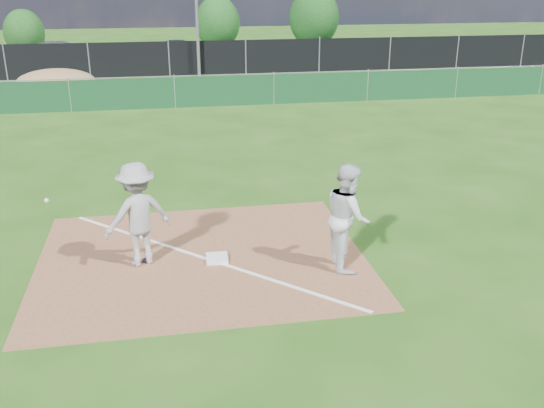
{
  "coord_description": "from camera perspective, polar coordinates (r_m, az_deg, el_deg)",
  "views": [
    {
      "loc": [
        -0.58,
        -9.31,
        4.97
      ],
      "look_at": [
        1.33,
        1.0,
        1.0
      ],
      "focal_mm": 40.0,
      "sensor_mm": 36.0,
      "label": 1
    }
  ],
  "objects": [
    {
      "name": "car_left",
      "position": [
        38.36,
        -19.17,
        13.34
      ],
      "size": [
        4.57,
        2.36,
        1.49
      ],
      "primitive_type": "imported",
      "rotation": [
        0.0,
        0.0,
        1.71
      ],
      "color": "#B4B6BC",
      "rests_on": "parking_lot"
    },
    {
      "name": "play_at_first",
      "position": [
        11.05,
        -12.53,
        -0.97
      ],
      "size": [
        2.26,
        1.14,
        1.91
      ],
      "color": "#A4A4A7",
      "rests_on": "infield_dirt"
    },
    {
      "name": "tree_mid",
      "position": [
        43.67,
        -5.14,
        16.61
      ],
      "size": [
        3.07,
        3.07,
        3.65
      ],
      "color": "#382316",
      "rests_on": "ground"
    },
    {
      "name": "dirt_mound",
      "position": [
        28.5,
        -19.65,
        10.72
      ],
      "size": [
        3.38,
        2.6,
        1.17
      ],
      "primitive_type": "ellipsoid",
      "color": "olive",
      "rests_on": "ground"
    },
    {
      "name": "ground",
      "position": [
        19.94,
        -8.55,
        6.09
      ],
      "size": [
        90.0,
        90.0,
        0.0
      ],
      "primitive_type": "plane",
      "color": "#214C10",
      "rests_on": "ground"
    },
    {
      "name": "parking_lot",
      "position": [
        37.64,
        -9.77,
        12.88
      ],
      "size": [
        46.0,
        9.0,
        0.01
      ],
      "primitive_type": "cube",
      "color": "black",
      "rests_on": "ground"
    },
    {
      "name": "tree_left",
      "position": [
        42.93,
        -22.29,
        14.69
      ],
      "size": [
        2.52,
        2.52,
        2.99
      ],
      "color": "#382316",
      "rests_on": "ground"
    },
    {
      "name": "first_base",
      "position": [
        11.3,
        -5.21,
        -5.1
      ],
      "size": [
        0.41,
        0.41,
        0.08
      ],
      "primitive_type": "cube",
      "rotation": [
        0.0,
        0.0,
        -0.05
      ],
      "color": "white",
      "rests_on": "infield_dirt"
    },
    {
      "name": "foul_line",
      "position": [
        11.45,
        -6.6,
        -5.0
      ],
      "size": [
        5.01,
        5.01,
        0.01
      ],
      "primitive_type": "cube",
      "rotation": [
        0.0,
        0.0,
        0.79
      ],
      "color": "white",
      "rests_on": "infield_dirt"
    },
    {
      "name": "infield_dirt",
      "position": [
        11.45,
        -6.59,
        -5.07
      ],
      "size": [
        6.0,
        5.0,
        0.02
      ],
      "primitive_type": "cube",
      "color": "brown",
      "rests_on": "ground"
    },
    {
      "name": "black_fence",
      "position": [
        32.57,
        -9.66,
        13.29
      ],
      "size": [
        46.0,
        0.04,
        1.8
      ],
      "primitive_type": "cube",
      "color": "black",
      "rests_on": "ground"
    },
    {
      "name": "runner",
      "position": [
        10.81,
        7.14,
        -1.15
      ],
      "size": [
        0.79,
        0.98,
        1.94
      ],
      "primitive_type": "imported",
      "rotation": [
        0.0,
        0.0,
        1.51
      ],
      "color": "silver",
      "rests_on": "ground"
    },
    {
      "name": "green_fence",
      "position": [
        24.7,
        -9.14,
        10.3
      ],
      "size": [
        44.0,
        0.05,
        1.2
      ],
      "primitive_type": "cube",
      "color": "#0E361B",
      "rests_on": "ground"
    },
    {
      "name": "car_right",
      "position": [
        37.73,
        0.27,
        14.17
      ],
      "size": [
        4.6,
        2.49,
        1.27
      ],
      "primitive_type": "imported",
      "rotation": [
        0.0,
        0.0,
        1.4
      ],
      "color": "black",
      "rests_on": "parking_lot"
    },
    {
      "name": "car_mid",
      "position": [
        36.14,
        -8.34,
        13.81
      ],
      "size": [
        4.54,
        2.02,
        1.45
      ],
      "primitive_type": "imported",
      "rotation": [
        0.0,
        0.0,
        1.46
      ],
      "color": "black",
      "rests_on": "parking_lot"
    },
    {
      "name": "tree_right",
      "position": [
        44.76,
        3.98,
        17.09
      ],
      "size": [
        3.52,
        3.52,
        4.17
      ],
      "color": "#382316",
      "rests_on": "ground"
    }
  ]
}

